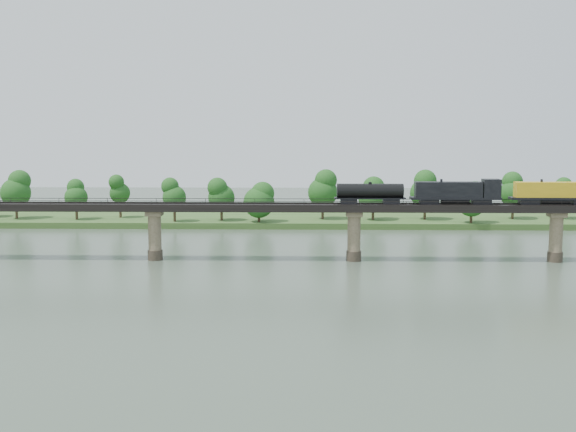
{
  "coord_description": "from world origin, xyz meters",
  "views": [
    {
      "loc": [
        -9.66,
        -112.56,
        26.97
      ],
      "look_at": [
        -13.19,
        30.0,
        9.0
      ],
      "focal_mm": 45.0,
      "sensor_mm": 36.0,
      "label": 1
    }
  ],
  "objects": [
    {
      "name": "bridge",
      "position": [
        0.0,
        30.0,
        5.46
      ],
      "size": [
        236.0,
        30.0,
        11.5
      ],
      "color": "#473A2D",
      "rests_on": "ground"
    },
    {
      "name": "far_treeline",
      "position": [
        -8.21,
        80.52,
        8.83
      ],
      "size": [
        289.06,
        17.54,
        13.6
      ],
      "color": "#382619",
      "rests_on": "far_bank"
    },
    {
      "name": "freight_train",
      "position": [
        33.14,
        30.0,
        13.87
      ],
      "size": [
        71.97,
        2.8,
        4.95
      ],
      "color": "black",
      "rests_on": "bridge"
    },
    {
      "name": "bridge_superstructure",
      "position": [
        0.0,
        30.0,
        11.79
      ],
      "size": [
        220.0,
        4.9,
        0.75
      ],
      "color": "black",
      "rests_on": "bridge"
    },
    {
      "name": "far_bank",
      "position": [
        0.0,
        85.0,
        0.8
      ],
      "size": [
        300.0,
        24.0,
        1.6
      ],
      "primitive_type": "cube",
      "color": "#315221",
      "rests_on": "ground"
    },
    {
      "name": "ground",
      "position": [
        0.0,
        0.0,
        0.0
      ],
      "size": [
        400.0,
        400.0,
        0.0
      ],
      "primitive_type": "plane",
      "color": "#394838",
      "rests_on": "ground"
    }
  ]
}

